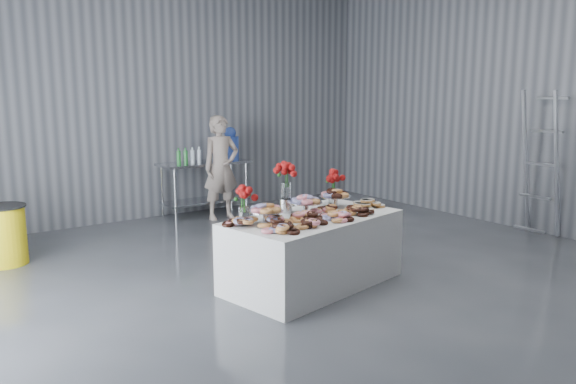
% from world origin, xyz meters
% --- Properties ---
extents(ground, '(9.00, 9.00, 0.00)m').
position_xyz_m(ground, '(0.00, 0.00, 0.00)').
color(ground, '#393B41').
rests_on(ground, ground).
extents(room_walls, '(8.04, 9.04, 4.02)m').
position_xyz_m(room_walls, '(-0.27, 0.07, 2.64)').
color(room_walls, slate).
rests_on(room_walls, ground).
extents(display_table, '(2.05, 1.33, 0.75)m').
position_xyz_m(display_table, '(-0.12, 0.37, 0.38)').
color(display_table, white).
rests_on(display_table, ground).
extents(prep_table, '(1.50, 0.60, 0.90)m').
position_xyz_m(prep_table, '(0.55, 4.10, 0.62)').
color(prep_table, silver).
rests_on(prep_table, ground).
extents(donut_mounds, '(1.92, 1.12, 0.09)m').
position_xyz_m(donut_mounds, '(-0.12, 0.32, 0.80)').
color(donut_mounds, '#E59C53').
rests_on(donut_mounds, display_table).
extents(cake_stand_left, '(0.36, 0.36, 0.17)m').
position_xyz_m(cake_stand_left, '(-0.68, 0.42, 0.89)').
color(cake_stand_left, silver).
rests_on(cake_stand_left, display_table).
extents(cake_stand_mid, '(0.36, 0.36, 0.17)m').
position_xyz_m(cake_stand_mid, '(-0.09, 0.53, 0.89)').
color(cake_stand_mid, silver).
rests_on(cake_stand_mid, display_table).
extents(cake_stand_right, '(0.36, 0.36, 0.17)m').
position_xyz_m(cake_stand_right, '(0.40, 0.62, 0.89)').
color(cake_stand_right, silver).
rests_on(cake_stand_right, display_table).
extents(danish_pile, '(0.48, 0.48, 0.11)m').
position_xyz_m(danish_pile, '(0.65, 0.36, 0.81)').
color(danish_pile, white).
rests_on(danish_pile, display_table).
extents(bouquet_left, '(0.26, 0.26, 0.42)m').
position_xyz_m(bouquet_left, '(-0.90, 0.48, 1.05)').
color(bouquet_left, white).
rests_on(bouquet_left, display_table).
extents(bouquet_right, '(0.26, 0.26, 0.42)m').
position_xyz_m(bouquet_right, '(0.52, 0.79, 1.05)').
color(bouquet_right, white).
rests_on(bouquet_right, display_table).
extents(bouquet_center, '(0.26, 0.26, 0.57)m').
position_xyz_m(bouquet_center, '(-0.23, 0.70, 1.13)').
color(bouquet_center, silver).
rests_on(bouquet_center, display_table).
extents(water_jug, '(0.28, 0.28, 0.55)m').
position_xyz_m(water_jug, '(1.05, 4.10, 1.15)').
color(water_jug, '#4166DE').
rests_on(water_jug, prep_table).
extents(drink_bottles, '(0.54, 0.08, 0.27)m').
position_xyz_m(drink_bottles, '(0.23, 4.00, 1.04)').
color(drink_bottles, '#268C33').
rests_on(drink_bottles, prep_table).
extents(person, '(0.63, 0.42, 1.67)m').
position_xyz_m(person, '(0.65, 3.72, 0.84)').
color(person, '#CC8C93').
rests_on(person, ground).
extents(trash_barrel, '(0.56, 0.56, 0.72)m').
position_xyz_m(trash_barrel, '(-2.67, 3.10, 0.36)').
color(trash_barrel, yellow).
rests_on(trash_barrel, ground).
extents(stepladder, '(0.62, 0.52, 2.09)m').
position_xyz_m(stepladder, '(3.75, 0.10, 1.04)').
color(stepladder, silver).
rests_on(stepladder, ground).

